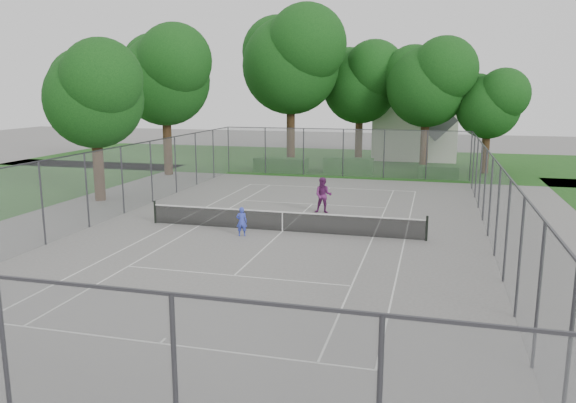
% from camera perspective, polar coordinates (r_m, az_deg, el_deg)
% --- Properties ---
extents(ground, '(120.00, 120.00, 0.00)m').
position_cam_1_polar(ground, '(25.62, -0.57, -3.06)').
color(ground, slate).
rests_on(ground, ground).
extents(grass_far, '(60.00, 20.00, 0.00)m').
position_cam_1_polar(grass_far, '(50.77, 7.21, 4.06)').
color(grass_far, '#1B4A15').
rests_on(grass_far, ground).
extents(court_markings, '(11.03, 23.83, 0.01)m').
position_cam_1_polar(court_markings, '(25.62, -0.57, -3.05)').
color(court_markings, silver).
rests_on(court_markings, ground).
extents(tennis_net, '(12.87, 0.10, 1.10)m').
position_cam_1_polar(tennis_net, '(25.50, -0.57, -1.95)').
color(tennis_net, black).
rests_on(tennis_net, ground).
extents(perimeter_fence, '(18.08, 34.08, 3.52)m').
position_cam_1_polar(perimeter_fence, '(25.24, -0.58, 0.92)').
color(perimeter_fence, '#38383D').
rests_on(perimeter_fence, ground).
extents(tree_far_left, '(8.99, 8.21, 12.92)m').
position_cam_1_polar(tree_far_left, '(46.37, 0.40, 14.46)').
color(tree_far_left, '#322012').
rests_on(tree_far_left, ground).
extents(tree_far_midleft, '(7.22, 6.59, 10.38)m').
position_cam_1_polar(tree_far_midleft, '(48.66, 7.44, 12.16)').
color(tree_far_midleft, '#322012').
rests_on(tree_far_midleft, ground).
extents(tree_far_midright, '(7.16, 6.54, 10.29)m').
position_cam_1_polar(tree_far_midright, '(45.47, 14.08, 11.90)').
color(tree_far_midright, '#322012').
rests_on(tree_far_midright, ground).
extents(tree_far_right, '(5.52, 5.04, 7.93)m').
position_cam_1_polar(tree_far_right, '(45.50, 19.81, 9.52)').
color(tree_far_right, '#322012').
rests_on(tree_far_right, ground).
extents(tree_side_back, '(7.66, 6.99, 11.01)m').
position_cam_1_polar(tree_side_back, '(43.12, -12.36, 12.69)').
color(tree_side_back, '#322012').
rests_on(tree_side_back, ground).
extents(tree_side_front, '(6.35, 5.80, 9.13)m').
position_cam_1_polar(tree_side_front, '(33.89, -19.11, 10.57)').
color(tree_side_front, '#322012').
rests_on(tree_side_front, ground).
extents(hedge_left, '(4.22, 1.27, 1.05)m').
position_cam_1_polar(hedge_left, '(44.23, -0.73, 3.76)').
color(hedge_left, '#1B4E19').
rests_on(hedge_left, ground).
extents(hedge_mid, '(3.77, 1.08, 1.18)m').
position_cam_1_polar(hedge_mid, '(43.43, 6.14, 3.64)').
color(hedge_mid, '#1B4E19').
rests_on(hedge_mid, ground).
extents(hedge_right, '(2.84, 1.04, 0.85)m').
position_cam_1_polar(hedge_right, '(42.46, 15.06, 2.91)').
color(hedge_right, '#1B4E19').
rests_on(hedge_right, ground).
extents(house, '(7.39, 5.73, 9.20)m').
position_cam_1_polar(house, '(53.46, 12.85, 8.21)').
color(house, white).
rests_on(house, ground).
extents(girl_player, '(0.54, 0.43, 1.30)m').
position_cam_1_polar(girl_player, '(24.80, -4.73, -2.03)').
color(girl_player, blue).
rests_on(girl_player, ground).
extents(woman_player, '(0.96, 0.77, 1.88)m').
position_cam_1_polar(woman_player, '(29.30, 3.60, 0.64)').
color(woman_player, '#64215E').
rests_on(woman_player, ground).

